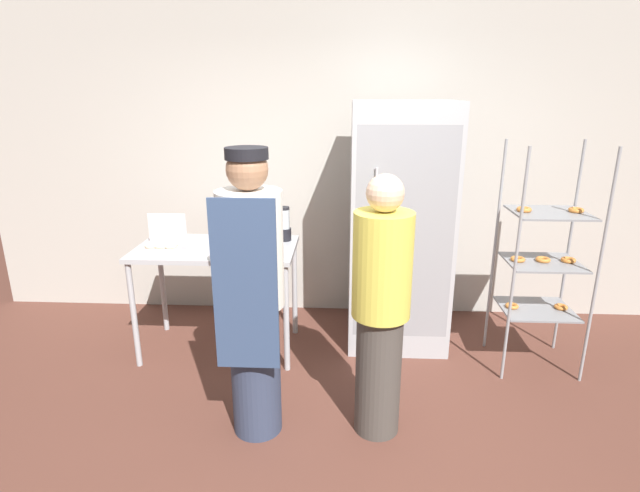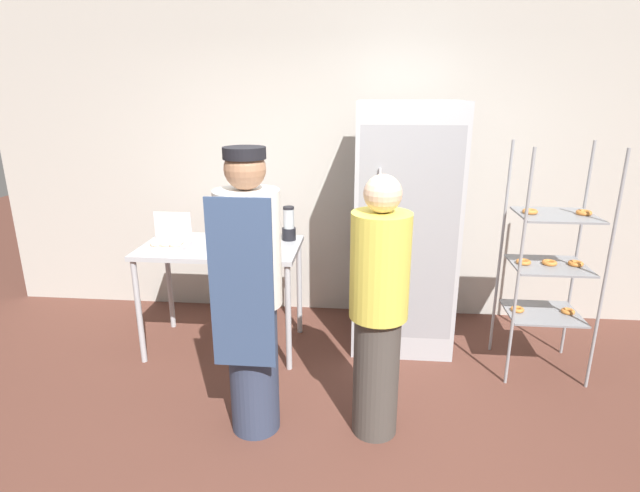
{
  "view_description": "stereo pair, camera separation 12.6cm",
  "coord_description": "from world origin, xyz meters",
  "px_view_note": "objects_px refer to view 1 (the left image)",
  "views": [
    {
      "loc": [
        0.14,
        -2.33,
        2.04
      ],
      "look_at": [
        -0.02,
        0.68,
        1.1
      ],
      "focal_mm": 28.0,
      "sensor_mm": 36.0,
      "label": 1
    },
    {
      "loc": [
        0.27,
        -2.32,
        2.04
      ],
      "look_at": [
        -0.02,
        0.68,
        1.1
      ],
      "focal_mm": 28.0,
      "sensor_mm": 36.0,
      "label": 2
    }
  ],
  "objects_px": {
    "donut_box": "(164,245)",
    "person_customer": "(381,308)",
    "binder_stack": "(236,246)",
    "blender_pitcher": "(284,226)",
    "baking_rack": "(543,261)",
    "refrigerator": "(400,228)",
    "person_baker": "(252,294)"
  },
  "relations": [
    {
      "from": "blender_pitcher",
      "to": "person_customer",
      "type": "distance_m",
      "value": 1.38
    },
    {
      "from": "refrigerator",
      "to": "person_baker",
      "type": "xyz_separation_m",
      "value": [
        -0.97,
        -1.23,
        -0.07
      ]
    },
    {
      "from": "refrigerator",
      "to": "donut_box",
      "type": "distance_m",
      "value": 1.83
    },
    {
      "from": "baking_rack",
      "to": "binder_stack",
      "type": "distance_m",
      "value": 2.27
    },
    {
      "from": "refrigerator",
      "to": "donut_box",
      "type": "height_order",
      "value": "refrigerator"
    },
    {
      "from": "baking_rack",
      "to": "person_baker",
      "type": "distance_m",
      "value": 2.18
    },
    {
      "from": "baking_rack",
      "to": "person_customer",
      "type": "bearing_deg",
      "value": -145.21
    },
    {
      "from": "person_baker",
      "to": "baking_rack",
      "type": "bearing_deg",
      "value": 24.43
    },
    {
      "from": "donut_box",
      "to": "binder_stack",
      "type": "height_order",
      "value": "donut_box"
    },
    {
      "from": "refrigerator",
      "to": "person_baker",
      "type": "height_order",
      "value": "refrigerator"
    },
    {
      "from": "binder_stack",
      "to": "person_customer",
      "type": "bearing_deg",
      "value": -39.06
    },
    {
      "from": "refrigerator",
      "to": "baking_rack",
      "type": "distance_m",
      "value": 1.08
    },
    {
      "from": "donut_box",
      "to": "person_customer",
      "type": "xyz_separation_m",
      "value": [
        1.58,
        -0.82,
        -0.11
      ]
    },
    {
      "from": "donut_box",
      "to": "person_customer",
      "type": "relative_size",
      "value": 0.18
    },
    {
      "from": "person_baker",
      "to": "donut_box",
      "type": "bearing_deg",
      "value": 133.85
    },
    {
      "from": "person_baker",
      "to": "person_customer",
      "type": "distance_m",
      "value": 0.75
    },
    {
      "from": "baking_rack",
      "to": "blender_pitcher",
      "type": "xyz_separation_m",
      "value": [
        -1.95,
        0.31,
        0.16
      ]
    },
    {
      "from": "refrigerator",
      "to": "blender_pitcher",
      "type": "bearing_deg",
      "value": -178.48
    },
    {
      "from": "donut_box",
      "to": "binder_stack",
      "type": "xyz_separation_m",
      "value": [
        0.55,
        0.01,
        0.0
      ]
    },
    {
      "from": "binder_stack",
      "to": "blender_pitcher",
      "type": "bearing_deg",
      "value": 46.0
    },
    {
      "from": "binder_stack",
      "to": "refrigerator",
      "type": "bearing_deg",
      "value": 16.06
    },
    {
      "from": "baking_rack",
      "to": "person_customer",
      "type": "height_order",
      "value": "baking_rack"
    },
    {
      "from": "baking_rack",
      "to": "person_baker",
      "type": "height_order",
      "value": "person_baker"
    },
    {
      "from": "blender_pitcher",
      "to": "person_baker",
      "type": "distance_m",
      "value": 1.21
    },
    {
      "from": "refrigerator",
      "to": "donut_box",
      "type": "bearing_deg",
      "value": -168.43
    },
    {
      "from": "binder_stack",
      "to": "baking_rack",
      "type": "bearing_deg",
      "value": 0.74
    },
    {
      "from": "baking_rack",
      "to": "blender_pitcher",
      "type": "distance_m",
      "value": 1.98
    },
    {
      "from": "refrigerator",
      "to": "baking_rack",
      "type": "height_order",
      "value": "refrigerator"
    },
    {
      "from": "baking_rack",
      "to": "person_baker",
      "type": "xyz_separation_m",
      "value": [
        -1.99,
        -0.9,
        0.07
      ]
    },
    {
      "from": "donut_box",
      "to": "blender_pitcher",
      "type": "xyz_separation_m",
      "value": [
        0.87,
        0.34,
        0.07
      ]
    },
    {
      "from": "baking_rack",
      "to": "donut_box",
      "type": "xyz_separation_m",
      "value": [
        -2.82,
        -0.04,
        0.09
      ]
    },
    {
      "from": "refrigerator",
      "to": "blender_pitcher",
      "type": "xyz_separation_m",
      "value": [
        -0.92,
        -0.02,
        0.01
      ]
    }
  ]
}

